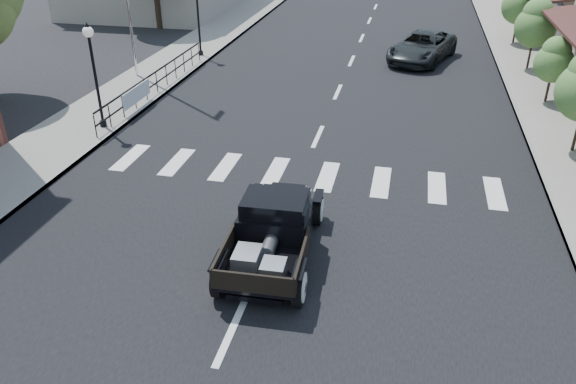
# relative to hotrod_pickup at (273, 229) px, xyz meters

# --- Properties ---
(ground) EXTENTS (120.00, 120.00, 0.00)m
(ground) POSITION_rel_hotrod_pickup_xyz_m (-0.21, 0.37, -0.77)
(ground) COLOR black
(ground) RESTS_ON ground
(road) EXTENTS (14.00, 80.00, 0.02)m
(road) POSITION_rel_hotrod_pickup_xyz_m (-0.21, 15.37, -0.76)
(road) COLOR black
(road) RESTS_ON ground
(road_markings) EXTENTS (12.00, 60.00, 0.06)m
(road_markings) POSITION_rel_hotrod_pickup_xyz_m (-0.21, 10.37, -0.77)
(road_markings) COLOR silver
(road_markings) RESTS_ON ground
(sidewalk_left) EXTENTS (3.00, 80.00, 0.15)m
(sidewalk_left) POSITION_rel_hotrod_pickup_xyz_m (-8.71, 15.37, -0.69)
(sidewalk_left) COLOR gray
(sidewalk_left) RESTS_ON ground
(sidewalk_right) EXTENTS (3.00, 80.00, 0.15)m
(sidewalk_right) POSITION_rel_hotrod_pickup_xyz_m (8.29, 15.37, -0.69)
(sidewalk_right) COLOR gray
(sidewalk_right) RESTS_ON ground
(railing) EXTENTS (0.08, 10.00, 1.00)m
(railing) POSITION_rel_hotrod_pickup_xyz_m (-7.51, 10.37, -0.12)
(railing) COLOR black
(railing) RESTS_ON sidewalk_left
(banner) EXTENTS (0.04, 2.20, 0.60)m
(banner) POSITION_rel_hotrod_pickup_xyz_m (-7.43, 8.37, -0.32)
(banner) COLOR silver
(banner) RESTS_ON sidewalk_left
(lamp_post_b) EXTENTS (0.36, 0.36, 3.62)m
(lamp_post_b) POSITION_rel_hotrod_pickup_xyz_m (-7.81, 6.37, 1.19)
(lamp_post_b) COLOR black
(lamp_post_b) RESTS_ON sidewalk_left
(lamp_post_c) EXTENTS (0.36, 0.36, 3.62)m
(lamp_post_c) POSITION_rel_hotrod_pickup_xyz_m (-7.81, 16.37, 1.19)
(lamp_post_c) COLOR black
(lamp_post_c) RESTS_ON sidewalk_left
(small_tree_c) EXTENTS (1.48, 1.48, 2.47)m
(small_tree_c) POSITION_rel_hotrod_pickup_xyz_m (8.09, 12.58, 0.62)
(small_tree_c) COLOR #477033
(small_tree_c) RESTS_ON sidewalk_right
(small_tree_d) EXTENTS (1.85, 1.85, 3.09)m
(small_tree_d) POSITION_rel_hotrod_pickup_xyz_m (8.09, 17.36, 0.93)
(small_tree_d) COLOR #477033
(small_tree_d) RESTS_ON sidewalk_right
(small_tree_e) EXTENTS (1.88, 1.88, 3.13)m
(small_tree_e) POSITION_rel_hotrod_pickup_xyz_m (8.09, 22.48, 0.95)
(small_tree_e) COLOR #477033
(small_tree_e) RESTS_ON sidewalk_right
(hotrod_pickup) EXTENTS (2.23, 4.50, 1.54)m
(hotrod_pickup) POSITION_rel_hotrod_pickup_xyz_m (0.00, 0.00, 0.00)
(hotrod_pickup) COLOR black
(hotrod_pickup) RESTS_ON ground
(second_car) EXTENTS (3.76, 5.52, 1.40)m
(second_car) POSITION_rel_hotrod_pickup_xyz_m (3.17, 18.14, -0.07)
(second_car) COLOR black
(second_car) RESTS_ON ground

